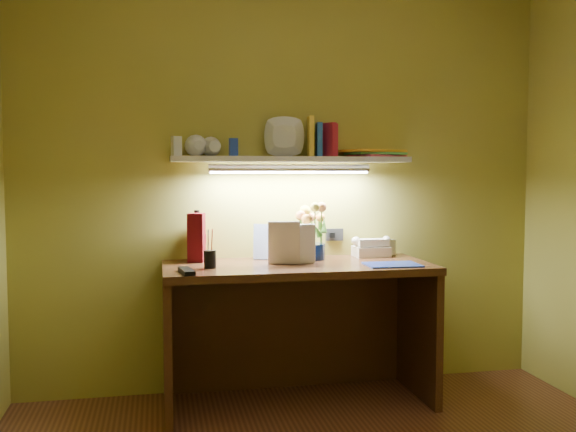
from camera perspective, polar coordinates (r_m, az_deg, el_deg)
The scene contains 13 objects.
desk at distance 3.45m, azimuth 0.87°, elevation -10.44°, with size 1.40×0.60×0.75m, color #311A0D.
flower_bouquet at distance 3.53m, azimuth 1.91°, elevation -1.41°, with size 0.19×0.19×0.30m, color #081537, non-canonical shape.
telephone at distance 3.68m, azimuth 7.40°, elevation -2.70°, with size 0.19×0.14×0.12m, color beige, non-canonical shape.
desk_clock at distance 3.77m, azimuth 8.79°, elevation -2.76°, with size 0.09×0.04×0.09m, color silver.
whisky_bottle at distance 3.53m, azimuth -8.09°, elevation -1.70°, with size 0.07×0.07×0.27m, color #C3660D, non-canonical shape.
whisky_box at distance 3.47m, azimuth -8.14°, elevation -1.91°, with size 0.08×0.08×0.26m, color #50070E.
pen_cup at distance 3.24m, azimuth -6.95°, elevation -3.29°, with size 0.06×0.06×0.15m, color black.
art_card at distance 3.53m, azimuth -1.48°, elevation -2.31°, with size 0.20×0.04×0.20m, color white, non-canonical shape.
tv_remote at distance 3.10m, azimuth -9.01°, elevation -4.85°, with size 0.05×0.18×0.02m, color black.
blue_folder at distance 3.36m, azimuth 9.25°, elevation -4.28°, with size 0.27×0.20×0.01m, color #213DB0.
desk_book_a at distance 3.35m, azimuth -1.80°, elevation -2.39°, with size 0.17×0.02×0.23m, color beige.
desk_book_b at distance 3.35m, azimuth -0.07°, elevation -2.53°, with size 0.15×0.02×0.21m, color silver.
wall_shelf at distance 3.52m, azimuth 0.53°, elevation 5.63°, with size 1.32×0.35×0.25m.
Camera 1 is at (-0.72, -2.06, 1.24)m, focal length 40.00 mm.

